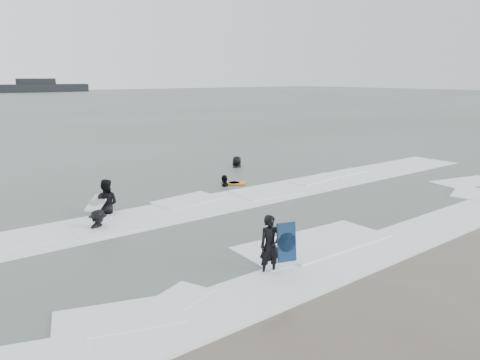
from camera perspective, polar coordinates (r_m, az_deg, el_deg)
ground at (r=13.73m, az=13.04°, el=-8.08°), size 320.00×320.00×0.00m
surfer_centre at (r=11.74m, az=3.65°, el=-11.38°), size 0.64×0.51×1.53m
surfer_wading at (r=17.14m, az=-15.95°, el=-4.08°), size 1.13×1.09×1.83m
surfer_breaker at (r=15.51m, az=-16.84°, el=-5.89°), size 1.13×0.94×1.52m
surfer_right_near at (r=20.58m, az=-1.89°, el=-0.84°), size 0.97×1.01×1.69m
surfer_right_far at (r=24.77m, az=-0.37°, el=1.45°), size 1.03×0.88×1.79m
surf_foam at (r=16.15m, az=2.84°, el=-4.46°), size 30.03×9.06×0.09m
bodyboards at (r=16.14m, az=-4.87°, el=-2.82°), size 7.70×9.11×1.25m
vessel_horizon at (r=157.84m, az=-23.56°, el=10.32°), size 30.31×5.41×4.11m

